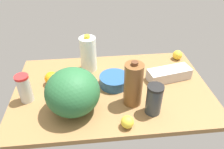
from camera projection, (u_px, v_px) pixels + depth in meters
countertop at (112, 89)px, 136.79cm from camera, size 120.00×76.00×3.00cm
shaker_bottle at (154, 99)px, 114.02cm from camera, size 8.67×8.67×17.44cm
watermelon at (73, 92)px, 113.17cm from camera, size 28.65×28.65×24.98cm
chocolate_milk_jug at (133, 84)px, 117.81cm from camera, size 10.22×10.22×27.21cm
milk_jug at (88, 54)px, 145.84cm from camera, size 10.83×10.83×25.58cm
egg_carton at (169, 74)px, 141.53cm from camera, size 29.59×15.67×7.18cm
mixing_bowl at (114, 81)px, 136.41cm from camera, size 18.35×18.35×6.49cm
tumbler_cup at (25, 88)px, 121.74cm from camera, size 7.55×7.55×17.09cm
lemon_near_front at (127, 122)px, 108.56cm from camera, size 6.55×6.55×6.55cm
orange_far_back at (52, 78)px, 136.54cm from camera, size 8.51×8.51×8.51cm
lemon_beside_bowl at (177, 55)px, 161.58cm from camera, size 6.94×6.94×6.94cm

